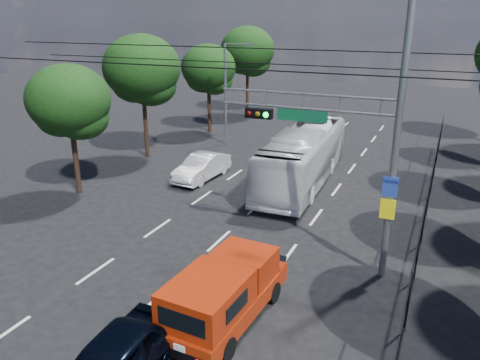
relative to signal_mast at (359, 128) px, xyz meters
The scene contains 12 objects.
lane_markings 9.56m from the signal_mast, 131.33° to the left, with size 6.12×38.00×0.01m.
signal_mast is the anchor object (origin of this frame).
streetlight_left 18.24m from the signal_mast, 129.66° to the left, with size 2.09×0.22×7.08m.
utility_wires 5.71m from the signal_mast, behind, with size 22.00×5.04×0.74m.
fence_right 6.37m from the signal_mast, 61.03° to the left, with size 0.06×34.03×2.00m.
tree_left_b 14.62m from the signal_mast, behind, with size 4.08×4.08×6.63m.
tree_left_c 17.57m from the signal_mast, 149.06° to the left, with size 4.80×4.80×7.80m.
tree_left_d 22.48m from the signal_mast, 130.73° to the left, with size 4.20×4.20×6.83m.
tree_left_e 29.12m from the signal_mast, 120.71° to the left, with size 4.92×4.92×7.99m.
red_pickup 6.87m from the signal_mast, 119.66° to the right, with size 2.16×5.28×1.93m.
white_bus 10.03m from the signal_mast, 117.37° to the left, with size 2.56×10.94×3.05m, color silver.
white_van 12.57m from the signal_mast, 145.73° to the left, with size 1.48×4.25×1.40m, color silver.
Camera 1 is at (7.93, -7.44, 8.74)m, focal length 35.00 mm.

